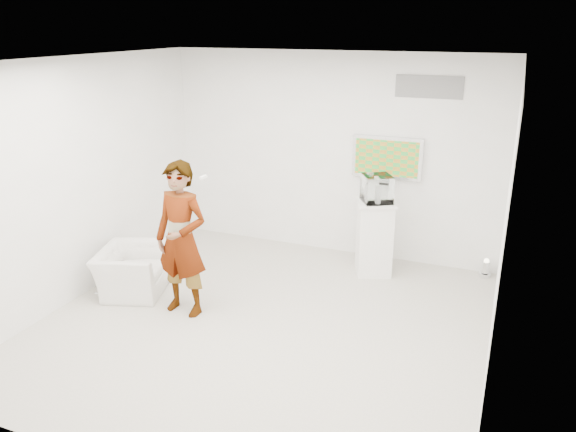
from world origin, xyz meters
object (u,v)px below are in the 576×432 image
(armchair, at_px, (132,271))
(person, at_px, (181,239))
(pedestal, at_px, (374,238))
(tv, at_px, (387,158))
(floor_uplight, at_px, (486,268))

(armchair, bearing_deg, person, -119.51)
(person, distance_m, armchair, 1.14)
(armchair, xyz_separation_m, pedestal, (2.78, 1.77, 0.23))
(tv, distance_m, pedestal, 1.16)
(tv, relative_size, armchair, 1.10)
(armchair, distance_m, pedestal, 3.31)
(tv, bearing_deg, person, -126.42)
(tv, height_order, floor_uplight, tv)
(tv, height_order, pedestal, tv)
(tv, relative_size, person, 0.53)
(pedestal, bearing_deg, floor_uplight, 16.55)
(tv, relative_size, floor_uplight, 3.91)
(person, bearing_deg, tv, 57.56)
(armchair, bearing_deg, pedestal, -75.13)
(tv, relative_size, pedestal, 0.95)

